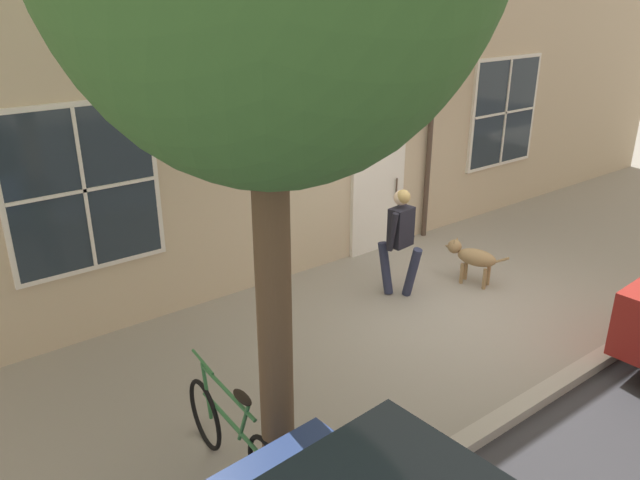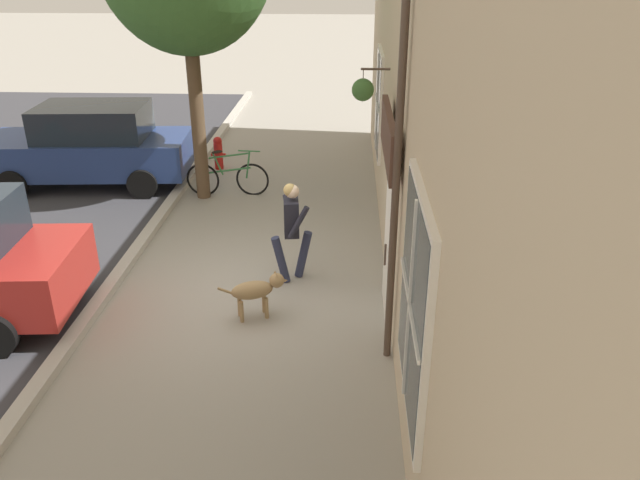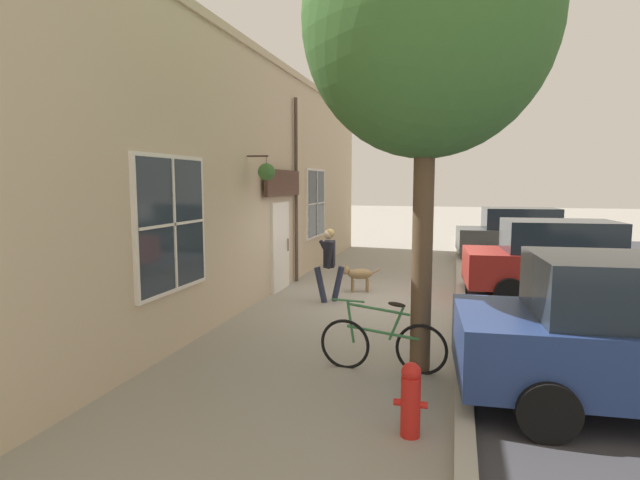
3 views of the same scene
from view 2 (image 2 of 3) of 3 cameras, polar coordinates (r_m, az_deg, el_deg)
The scene contains 7 objects.
ground_plane at distance 9.65m, azimuth -7.08°, elevation -4.32°, with size 90.00×90.00×0.00m, color gray.
storefront_facade at distance 8.56m, azimuth 7.89°, elevation 11.10°, with size 0.95×18.00×5.36m.
pedestrian_walking at distance 9.42m, azimuth -2.60°, elevation 1.47°, with size 0.63×0.55×1.59m.
dog_on_leash at distance 8.70m, azimuth -5.80°, elevation -4.52°, with size 0.95×0.46×0.66m.
leaning_bicycle at distance 13.24m, azimuth -8.43°, elevation 5.68°, with size 1.74×0.15×1.00m.
parked_car_nearest_curb at distance 14.43m, azimuth -20.33°, elevation 8.10°, with size 4.41×2.17×1.75m.
fire_hydrant at distance 14.92m, azimuth -9.28°, elevation 7.91°, with size 0.34×0.20×0.77m.
Camera 2 is at (-1.58, 8.29, 4.69)m, focal length 35.00 mm.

